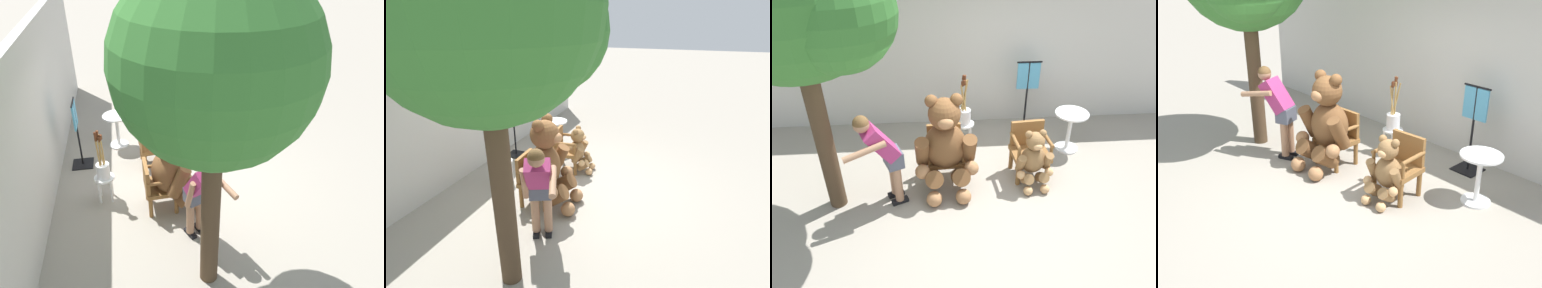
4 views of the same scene
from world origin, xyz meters
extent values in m
plane|color=gray|center=(0.00, 0.00, 0.00)|extent=(60.00, 60.00, 0.00)
cube|color=beige|center=(0.00, 2.40, 1.40)|extent=(10.00, 0.16, 2.80)
cube|color=brown|center=(-0.66, 0.51, 0.41)|extent=(0.58, 0.55, 0.07)
cylinder|color=brown|center=(-0.88, 0.29, 0.18)|extent=(0.07, 0.07, 0.37)
cylinder|color=brown|center=(-0.42, 0.32, 0.18)|extent=(0.07, 0.07, 0.37)
cylinder|color=brown|center=(-0.90, 0.71, 0.18)|extent=(0.07, 0.07, 0.37)
cylinder|color=brown|center=(-0.44, 0.74, 0.18)|extent=(0.07, 0.07, 0.37)
cube|color=brown|center=(-0.67, 0.74, 0.65)|extent=(0.52, 0.08, 0.42)
cylinder|color=brown|center=(-0.91, 0.50, 0.66)|extent=(0.08, 0.48, 0.06)
cylinder|color=brown|center=(-0.90, 0.29, 0.55)|extent=(0.05, 0.05, 0.22)
cylinder|color=brown|center=(-0.41, 0.53, 0.66)|extent=(0.08, 0.48, 0.06)
cylinder|color=brown|center=(-0.40, 0.32, 0.55)|extent=(0.05, 0.05, 0.22)
cube|color=brown|center=(0.66, 0.51, 0.41)|extent=(0.60, 0.57, 0.07)
cylinder|color=brown|center=(0.45, 0.29, 0.18)|extent=(0.07, 0.07, 0.37)
cylinder|color=brown|center=(0.90, 0.33, 0.18)|extent=(0.07, 0.07, 0.37)
cylinder|color=brown|center=(0.41, 0.70, 0.18)|extent=(0.07, 0.07, 0.37)
cylinder|color=brown|center=(0.87, 0.74, 0.18)|extent=(0.07, 0.07, 0.37)
cube|color=brown|center=(0.64, 0.74, 0.65)|extent=(0.52, 0.10, 0.42)
cylinder|color=brown|center=(0.41, 0.49, 0.66)|extent=(0.10, 0.48, 0.06)
cylinder|color=brown|center=(0.43, 0.28, 0.55)|extent=(0.05, 0.05, 0.22)
cylinder|color=brown|center=(0.91, 0.54, 0.66)|extent=(0.10, 0.48, 0.06)
cylinder|color=brown|center=(0.92, 0.33, 0.55)|extent=(0.05, 0.05, 0.22)
ellipsoid|color=brown|center=(-0.66, 0.39, 0.70)|extent=(0.65, 0.56, 0.72)
sphere|color=brown|center=(-0.66, 0.36, 1.25)|extent=(0.46, 0.46, 0.46)
ellipsoid|color=#A47148|center=(-0.65, 0.16, 1.22)|extent=(0.22, 0.18, 0.17)
sphere|color=black|center=(-0.65, 0.16, 1.23)|extent=(0.07, 0.07, 0.07)
sphere|color=brown|center=(-0.83, 0.37, 1.45)|extent=(0.18, 0.18, 0.18)
sphere|color=brown|center=(-0.49, 0.39, 1.45)|extent=(0.18, 0.18, 0.18)
cylinder|color=brown|center=(-0.99, 0.26, 0.70)|extent=(0.22, 0.41, 0.54)
sphere|color=#A47148|center=(-1.00, 0.11, 0.46)|extent=(0.21, 0.21, 0.21)
cylinder|color=brown|center=(-0.32, 0.29, 0.70)|extent=(0.22, 0.41, 0.54)
sphere|color=#A47148|center=(-0.29, 0.15, 0.46)|extent=(0.21, 0.21, 0.21)
cylinder|color=brown|center=(-0.84, 0.12, 0.31)|extent=(0.29, 0.46, 0.42)
sphere|color=#A47148|center=(-0.85, -0.10, 0.11)|extent=(0.23, 0.23, 0.23)
cylinder|color=brown|center=(-0.45, 0.14, 0.31)|extent=(0.29, 0.46, 0.42)
sphere|color=#A47148|center=(-0.42, -0.08, 0.11)|extent=(0.23, 0.23, 0.23)
ellipsoid|color=olive|center=(0.66, 0.33, 0.43)|extent=(0.41, 0.36, 0.44)
sphere|color=olive|center=(0.66, 0.31, 0.77)|extent=(0.28, 0.28, 0.28)
ellipsoid|color=tan|center=(0.67, 0.19, 0.75)|extent=(0.14, 0.11, 0.10)
sphere|color=black|center=(0.67, 0.19, 0.75)|extent=(0.04, 0.04, 0.04)
sphere|color=olive|center=(0.55, 0.32, 0.89)|extent=(0.11, 0.11, 0.11)
sphere|color=olive|center=(0.76, 0.34, 0.89)|extent=(0.11, 0.11, 0.11)
cylinder|color=olive|center=(0.46, 0.24, 0.43)|extent=(0.15, 0.25, 0.33)
sphere|color=tan|center=(0.46, 0.15, 0.28)|extent=(0.13, 0.13, 0.13)
cylinder|color=olive|center=(0.87, 0.28, 0.43)|extent=(0.15, 0.25, 0.33)
sphere|color=tan|center=(0.89, 0.19, 0.28)|extent=(0.13, 0.13, 0.13)
cylinder|color=olive|center=(0.55, 0.16, 0.19)|extent=(0.18, 0.29, 0.26)
sphere|color=tan|center=(0.55, 0.03, 0.07)|extent=(0.14, 0.14, 0.14)
cylinder|color=olive|center=(0.79, 0.18, 0.19)|extent=(0.18, 0.29, 0.26)
sphere|color=tan|center=(0.81, 0.05, 0.07)|extent=(0.14, 0.14, 0.14)
cube|color=black|center=(-1.42, 0.16, 0.03)|extent=(0.26, 0.18, 0.06)
cylinder|color=#A37556|center=(-1.42, 0.16, 0.47)|extent=(0.12, 0.12, 0.82)
cube|color=black|center=(-1.35, 0.00, 0.03)|extent=(0.26, 0.18, 0.06)
cylinder|color=#A37556|center=(-1.35, 0.00, 0.47)|extent=(0.12, 0.12, 0.82)
cube|color=#4C5160|center=(-1.38, 0.08, 0.75)|extent=(0.32, 0.36, 0.24)
cube|color=#9E2D66|center=(-1.52, 0.02, 1.04)|extent=(0.56, 0.48, 0.56)
sphere|color=#A37556|center=(-1.70, -0.06, 1.37)|extent=(0.21, 0.21, 0.21)
sphere|color=brown|center=(-1.70, -0.06, 1.39)|extent=(0.21, 0.21, 0.21)
cylinder|color=#A37556|center=(-1.67, -0.26, 1.09)|extent=(0.55, 0.30, 0.17)
cylinder|color=#A37556|center=(-1.60, 0.19, 0.92)|extent=(0.24, 0.17, 0.50)
cylinder|color=white|center=(-0.30, 1.43, 0.45)|extent=(0.34, 0.34, 0.03)
cylinder|color=white|center=(-0.20, 1.53, 0.22)|extent=(0.04, 0.04, 0.43)
cylinder|color=white|center=(-0.40, 1.53, 0.22)|extent=(0.04, 0.04, 0.43)
cylinder|color=white|center=(-0.20, 1.33, 0.22)|extent=(0.04, 0.04, 0.43)
cylinder|color=white|center=(-0.40, 1.33, 0.22)|extent=(0.04, 0.04, 0.43)
cylinder|color=white|center=(-0.30, 1.43, 0.59)|extent=(0.22, 0.22, 0.26)
cylinder|color=tan|center=(-0.29, 1.45, 0.86)|extent=(0.05, 0.05, 0.65)
cylinder|color=#592D19|center=(-0.29, 1.45, 1.23)|extent=(0.05, 0.05, 0.08)
cylinder|color=tan|center=(-0.31, 1.47, 0.86)|extent=(0.14, 0.05, 0.63)
cylinder|color=#592D19|center=(-0.31, 1.47, 1.22)|extent=(0.06, 0.05, 0.09)
cylinder|color=tan|center=(-0.29, 1.44, 0.90)|extent=(0.07, 0.06, 0.73)
cylinder|color=#592D19|center=(-0.29, 1.44, 1.30)|extent=(0.05, 0.05, 0.09)
cylinder|color=tan|center=(-0.31, 1.48, 0.89)|extent=(0.17, 0.06, 0.70)
cylinder|color=#592D19|center=(-0.31, 1.48, 1.29)|extent=(0.06, 0.05, 0.09)
cylinder|color=tan|center=(-0.33, 1.42, 0.85)|extent=(0.05, 0.07, 0.63)
cylinder|color=#592D19|center=(-0.33, 1.42, 1.21)|extent=(0.05, 0.05, 0.08)
cylinder|color=tan|center=(-0.30, 1.40, 0.87)|extent=(0.14, 0.03, 0.65)
cylinder|color=#592D19|center=(-0.30, 1.40, 1.24)|extent=(0.06, 0.04, 0.09)
cylinder|color=white|center=(1.50, 1.19, 0.70)|extent=(0.56, 0.56, 0.03)
cylinder|color=white|center=(1.50, 1.19, 0.34)|extent=(0.07, 0.07, 0.69)
cylinder|color=white|center=(1.50, 1.19, 0.01)|extent=(0.40, 0.40, 0.03)
cylinder|color=#473523|center=(-2.24, 0.06, 1.21)|extent=(0.24, 0.24, 2.42)
sphere|color=#33702D|center=(-1.71, -0.26, 2.79)|extent=(1.26, 1.26, 1.26)
cube|color=black|center=(0.88, 1.91, 0.01)|extent=(0.40, 0.40, 0.02)
cylinder|color=black|center=(0.88, 1.91, 0.68)|extent=(0.04, 0.04, 1.35)
cylinder|color=black|center=(0.88, 1.91, 1.35)|extent=(0.44, 0.03, 0.03)
cube|color=#4C99BF|center=(0.88, 1.91, 1.09)|extent=(0.40, 0.03, 0.48)
camera|label=1|loc=(-5.59, 0.91, 4.17)|focal=35.00mm
camera|label=2|loc=(-4.50, -1.65, 2.88)|focal=28.00mm
camera|label=3|loc=(-0.73, -4.15, 3.75)|focal=35.00mm
camera|label=4|loc=(4.12, -3.40, 3.12)|focal=40.00mm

